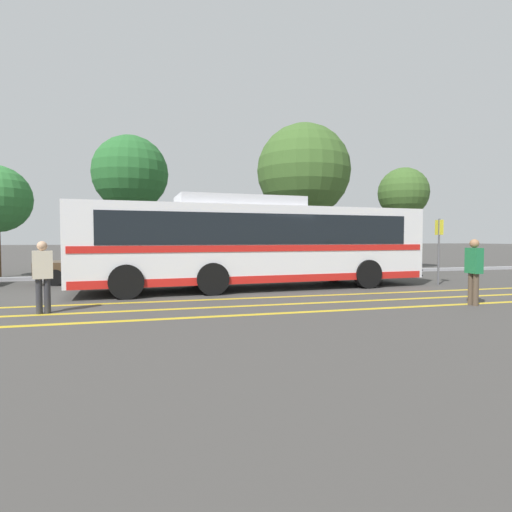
# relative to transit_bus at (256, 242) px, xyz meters

# --- Properties ---
(ground_plane) EXTENTS (220.00, 220.00, 0.00)m
(ground_plane) POSITION_rel_transit_bus_xyz_m (0.44, -0.04, -1.61)
(ground_plane) COLOR #423F3D
(lane_strip_0) EXTENTS (31.98, 0.20, 0.01)m
(lane_strip_0) POSITION_rel_transit_bus_xyz_m (0.02, -2.20, -1.61)
(lane_strip_0) COLOR gold
(lane_strip_0) RESTS_ON ground_plane
(lane_strip_1) EXTENTS (31.98, 0.20, 0.01)m
(lane_strip_1) POSITION_rel_transit_bus_xyz_m (0.02, -3.48, -1.61)
(lane_strip_1) COLOR gold
(lane_strip_1) RESTS_ON ground_plane
(lane_strip_2) EXTENTS (31.98, 0.20, 0.01)m
(lane_strip_2) POSITION_rel_transit_bus_xyz_m (0.02, -4.67, -1.61)
(lane_strip_2) COLOR gold
(lane_strip_2) RESTS_ON ground_plane
(curb_strip) EXTENTS (39.98, 0.36, 0.15)m
(curb_strip) POSITION_rel_transit_bus_xyz_m (0.02, 4.88, -1.54)
(curb_strip) COLOR #99999E
(curb_strip) RESTS_ON ground_plane
(transit_bus) EXTENTS (12.42, 3.30, 3.15)m
(transit_bus) POSITION_rel_transit_bus_xyz_m (0.00, 0.00, 0.00)
(transit_bus) COLOR silver
(transit_bus) RESTS_ON ground_plane
(parked_car_1) EXTENTS (4.17, 2.05, 1.28)m
(parked_car_1) POSITION_rel_transit_bus_xyz_m (-5.61, 3.37, -0.95)
(parked_car_1) COLOR #4C3823
(parked_car_1) RESTS_ON ground_plane
(pedestrian_1) EXTENTS (0.46, 0.32, 1.68)m
(pedestrian_1) POSITION_rel_transit_bus_xyz_m (-5.93, -3.32, -0.66)
(pedestrian_1) COLOR #2D2D33
(pedestrian_1) RESTS_ON ground_plane
(pedestrian_2) EXTENTS (0.24, 0.43, 1.72)m
(pedestrian_2) POSITION_rel_transit_bus_xyz_m (4.60, -4.86, -0.63)
(pedestrian_2) COLOR brown
(pedestrian_2) RESTS_ON ground_plane
(bus_stop_sign) EXTENTS (0.07, 0.40, 2.49)m
(bus_stop_sign) POSITION_rel_transit_bus_xyz_m (6.95, -0.65, -0.05)
(bus_stop_sign) COLOR #59595E
(bus_stop_sign) RESTS_ON ground_plane
(tree_0) EXTENTS (3.79, 3.79, 6.95)m
(tree_0) POSITION_rel_transit_bus_xyz_m (-4.53, 7.96, 3.43)
(tree_0) COLOR #513823
(tree_0) RESTS_ON ground_plane
(tree_2) EXTENTS (2.84, 2.84, 5.79)m
(tree_2) POSITION_rel_transit_bus_xyz_m (10.46, 6.66, 2.72)
(tree_2) COLOR #513823
(tree_2) RESTS_ON ground_plane
(tree_3) EXTENTS (5.01, 5.01, 7.90)m
(tree_3) POSITION_rel_transit_bus_xyz_m (4.47, 6.93, 3.77)
(tree_3) COLOR #513823
(tree_3) RESTS_ON ground_plane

